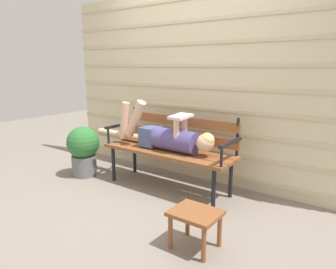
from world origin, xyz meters
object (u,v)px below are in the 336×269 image
park_bench (172,146)px  reclining_person (163,136)px  footstool (195,218)px  potted_plant (83,149)px

park_bench → reclining_person: (-0.07, -0.07, 0.12)m
park_bench → reclining_person: reclining_person is taller
reclining_person → park_bench: bearing=46.2°
park_bench → reclining_person: size_ratio=0.89×
footstool → park_bench: bearing=133.9°
footstool → potted_plant: (-2.04, 0.57, 0.11)m
footstool → potted_plant: potted_plant is taller
park_bench → footstool: (0.90, -0.93, -0.25)m
reclining_person → potted_plant: (-1.08, -0.29, -0.26)m
reclining_person → footstool: bearing=-41.7°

